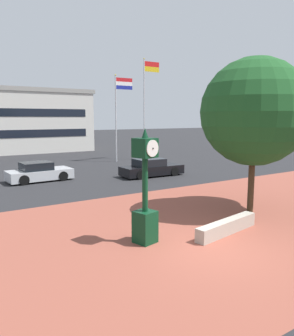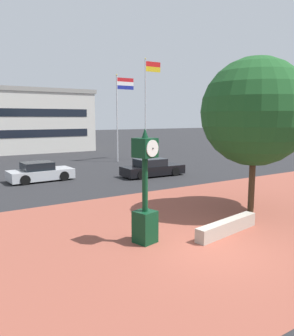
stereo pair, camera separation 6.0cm
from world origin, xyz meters
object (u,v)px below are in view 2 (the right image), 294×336
object	(u,v)px
flagpole_primary	(119,109)
flagpole_secondary	(147,100)
car_street_far	(40,172)
street_clock	(145,196)
plaza_tree	(256,114)
car_street_near	(152,168)

from	to	relation	value
flagpole_primary	flagpole_secondary	distance (m)	3.23
car_street_far	flagpole_secondary	bearing A→B (deg)	113.52
flagpole_primary	flagpole_secondary	bearing A→B (deg)	-0.00
street_clock	plaza_tree	world-z (taller)	plaza_tree
street_clock	plaza_tree	distance (m)	6.87
street_clock	car_street_far	xyz separation A→B (m)	(0.10, 13.29, -1.05)
plaza_tree	car_street_far	size ratio (longest dim) A/B	1.61
street_clock	plaza_tree	size ratio (longest dim) A/B	0.57
car_street_near	street_clock	bearing A→B (deg)	-32.90
plaza_tree	flagpole_primary	xyz separation A→B (m)	(3.13, 18.62, 0.68)
plaza_tree	flagpole_secondary	size ratio (longest dim) A/B	0.68
street_clock	car_street_near	world-z (taller)	street_clock
street_clock	plaza_tree	bearing A→B (deg)	-6.98
street_clock	plaza_tree	xyz separation A→B (m)	(6.27, 0.78, 2.70)
plaza_tree	car_street_near	size ratio (longest dim) A/B	1.46
car_street_near	flagpole_secondary	distance (m)	11.31
street_clock	car_street_near	bearing A→B (deg)	41.34
car_street_near	plaza_tree	bearing A→B (deg)	-5.04
street_clock	car_street_near	size ratio (longest dim) A/B	0.83
flagpole_primary	car_street_near	bearing A→B (deg)	-102.84
flagpole_primary	street_clock	bearing A→B (deg)	-115.85
street_clock	flagpole_secondary	bearing A→B (deg)	43.08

